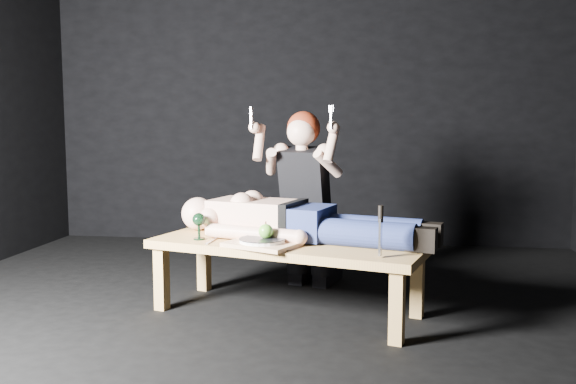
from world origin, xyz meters
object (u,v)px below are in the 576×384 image
(lying_man, at_px, (303,217))
(kneeling_woman, at_px, (308,198))
(carving_knife, at_px, (380,232))
(table, at_px, (287,278))
(goblet, at_px, (199,226))
(serving_tray, at_px, (262,244))

(lying_man, distance_m, kneeling_woman, 0.55)
(lying_man, bearing_deg, kneeling_woman, 108.44)
(carving_knife, bearing_deg, table, 162.54)
(lying_man, distance_m, goblet, 0.65)
(goblet, height_order, carving_knife, carving_knife)
(table, distance_m, serving_tray, 0.31)
(kneeling_woman, distance_m, serving_tray, 0.84)
(goblet, xyz_separation_m, carving_knife, (1.11, -0.37, 0.06))
(carving_knife, bearing_deg, serving_tray, 179.01)
(table, xyz_separation_m, carving_knife, (0.56, -0.37, 0.37))
(lying_man, distance_m, serving_tray, 0.36)
(kneeling_woman, bearing_deg, serving_tray, -88.25)
(lying_man, height_order, carving_knife, carving_knife)
(kneeling_woman, xyz_separation_m, goblet, (-0.61, -0.65, -0.11))
(goblet, distance_m, carving_knife, 1.17)
(table, distance_m, goblet, 0.63)
(lying_man, relative_size, serving_tray, 4.44)
(kneeling_woman, height_order, serving_tray, kneeling_woman)
(table, height_order, carving_knife, carving_knife)
(goblet, relative_size, carving_knife, 0.59)
(lying_man, bearing_deg, goblet, -154.56)
(table, xyz_separation_m, serving_tray, (-0.12, -0.16, 0.24))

